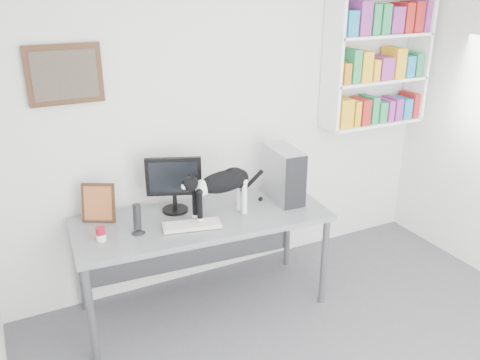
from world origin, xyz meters
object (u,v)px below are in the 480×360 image
(monitor, at_px, (174,184))
(cat, at_px, (222,194))
(pc_tower, at_px, (283,174))
(desk, at_px, (204,263))
(speaker, at_px, (137,218))
(bookshelf, at_px, (378,58))
(keyboard, at_px, (192,225))
(leaning_print, at_px, (98,202))
(soup_can, at_px, (101,234))

(monitor, bearing_deg, cat, -21.48)
(monitor, bearing_deg, pc_tower, 10.34)
(desk, xyz_separation_m, monitor, (-0.15, 0.20, 0.64))
(pc_tower, height_order, speaker, pc_tower)
(bookshelf, bearing_deg, speaker, -171.26)
(keyboard, distance_m, pc_tower, 0.90)
(bookshelf, xyz_separation_m, monitor, (-2.03, -0.13, -0.81))
(pc_tower, bearing_deg, desk, -173.67)
(bookshelf, relative_size, leaning_print, 4.02)
(bookshelf, relative_size, speaker, 5.26)
(soup_can, distance_m, cat, 0.93)
(monitor, relative_size, keyboard, 1.07)
(soup_can, bearing_deg, keyboard, -8.15)
(bookshelf, bearing_deg, cat, -167.11)
(pc_tower, xyz_separation_m, soup_can, (-1.51, -0.05, -0.17))
(pc_tower, bearing_deg, bookshelf, 19.31)
(pc_tower, bearing_deg, monitor, 173.30)
(bookshelf, xyz_separation_m, cat, (-1.74, -0.40, -0.84))
(speaker, distance_m, soup_can, 0.27)
(leaning_print, xyz_separation_m, cat, (0.86, -0.36, 0.04))
(monitor, height_order, cat, monitor)
(desk, distance_m, speaker, 0.74)
(desk, relative_size, speaker, 8.28)
(bookshelf, height_order, pc_tower, bookshelf)
(soup_can, xyz_separation_m, cat, (0.92, -0.04, 0.15))
(cat, bearing_deg, pc_tower, 2.65)
(leaning_print, xyz_separation_m, soup_can, (-0.06, -0.32, -0.10))
(desk, xyz_separation_m, keyboard, (-0.13, -0.12, 0.42))
(leaning_print, relative_size, soup_can, 3.05)
(monitor, distance_m, speaker, 0.45)
(keyboard, bearing_deg, bookshelf, 25.74)
(speaker, bearing_deg, cat, 22.75)
(speaker, relative_size, soup_can, 2.33)
(leaning_print, bearing_deg, speaker, -30.00)
(pc_tower, xyz_separation_m, cat, (-0.60, -0.09, -0.03))
(bookshelf, bearing_deg, soup_can, -172.30)
(bookshelf, relative_size, pc_tower, 2.81)
(desk, bearing_deg, cat, -21.91)
(monitor, distance_m, pc_tower, 0.90)
(desk, distance_m, cat, 0.62)
(pc_tower, bearing_deg, speaker, -172.76)
(leaning_print, bearing_deg, keyboard, -6.89)
(pc_tower, relative_size, leaning_print, 1.43)
(keyboard, relative_size, pc_tower, 0.97)
(desk, height_order, pc_tower, pc_tower)
(speaker, height_order, leaning_print, leaning_print)
(keyboard, distance_m, soup_can, 0.65)
(monitor, distance_m, keyboard, 0.38)
(pc_tower, relative_size, cat, 0.70)
(bookshelf, relative_size, cat, 1.95)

